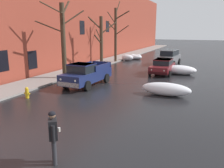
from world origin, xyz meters
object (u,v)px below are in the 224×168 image
Objects in this scene: bare_tree_second_along_sidewalk at (63,39)px; fire_hydrant at (27,93)px; bare_tree_far_down_block at (116,33)px; pedestrian_with_coffee at (53,133)px; sedan_maroon_parked_kerbside_close at (163,66)px; pickup_truck_darkblue_approaching_near_lane at (86,74)px; suv_grey_parked_kerbside_mid at (169,57)px; bare_tree_mid_block at (101,40)px.

bare_tree_second_along_sidewalk is 6.79m from fire_hydrant.
fire_hydrant is (1.21, -17.54, -3.43)m from bare_tree_far_down_block.
sedan_maroon_parked_kerbside_close is at bearing 89.80° from pedestrian_with_coffee.
pickup_truck_darkblue_approaching_near_lane is at bearing 68.95° from fire_hydrant.
bare_tree_far_down_block is 11.06× the size of fire_hydrant.
pickup_truck_darkblue_approaching_near_lane is at bearing -106.17° from suv_grey_parked_kerbside_mid.
bare_tree_mid_block reaches higher than pedestrian_with_coffee.
fire_hydrant is (1.24, -13.24, -2.71)m from bare_tree_mid_block.
bare_tree_mid_block is at bearing 167.72° from sedan_maroon_parked_kerbside_close.
bare_tree_second_along_sidewalk reaches higher than pickup_truck_darkblue_approaching_near_lane.
suv_grey_parked_kerbside_mid reaches higher than pedestrian_with_coffee.
bare_tree_second_along_sidewalk is at bearing 153.81° from pickup_truck_darkblue_approaching_near_lane.
bare_tree_far_down_block is 1.85× the size of sedan_maroon_parked_kerbside_close.
suv_grey_parked_kerbside_mid is 23.43m from pedestrian_with_coffee.
bare_tree_mid_block reaches higher than fire_hydrant.
bare_tree_far_down_block is 13.72m from pickup_truck_darkblue_approaching_near_lane.
bare_tree_mid_block is (0.01, 7.32, -0.39)m from bare_tree_second_along_sidewalk.
sedan_maroon_parked_kerbside_close is (7.36, -5.91, -3.03)m from bare_tree_far_down_block.
pickup_truck_darkblue_approaching_near_lane reaches higher than sedan_maroon_parked_kerbside_close.
pedestrian_with_coffee is 2.48× the size of fire_hydrant.
fire_hydrant is at bearing 138.85° from pedestrian_with_coffee.
bare_tree_mid_block is at bearing 89.95° from bare_tree_second_along_sidewalk.
bare_tree_mid_block is at bearing 108.62° from pickup_truck_darkblue_approaching_near_lane.
bare_tree_mid_block is 1.25× the size of suv_grey_parked_kerbside_mid.
bare_tree_far_down_block is 24.16m from pedestrian_with_coffee.
suv_grey_parked_kerbside_mid is (6.91, 4.87, -2.08)m from bare_tree_mid_block.
pickup_truck_darkblue_approaching_near_lane is at bearing -77.39° from bare_tree_far_down_block.
fire_hydrant is (-1.72, -4.46, -0.52)m from pickup_truck_darkblue_approaching_near_lane.
bare_tree_second_along_sidewalk is 4.18m from pickup_truck_darkblue_approaching_near_lane.
suv_grey_parked_kerbside_mid reaches higher than sedan_maroon_parked_kerbside_close.
sedan_maroon_parked_kerbside_close is at bearing 62.13° from fire_hydrant.
suv_grey_parked_kerbside_mid is at bearing 60.41° from bare_tree_second_along_sidewalk.
bare_tree_second_along_sidewalk reaches higher than bare_tree_mid_block.
suv_grey_parked_kerbside_mid is at bearing 72.60° from fire_hydrant.
bare_tree_far_down_block is 4.46× the size of pedestrian_with_coffee.
bare_tree_second_along_sidewalk is 9.72m from sedan_maroon_parked_kerbside_close.
bare_tree_second_along_sidewalk is 1.56× the size of sedan_maroon_parked_kerbside_close.
pickup_truck_darkblue_approaching_near_lane is 1.18× the size of sedan_maroon_parked_kerbside_close.
bare_tree_mid_block is 7.91m from sedan_maroon_parked_kerbside_close.
bare_tree_far_down_block is at bearing 89.83° from bare_tree_second_along_sidewalk.
bare_tree_mid_block is at bearing 111.55° from pedestrian_with_coffee.
bare_tree_mid_block is 1.33× the size of sedan_maroon_parked_kerbside_close.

